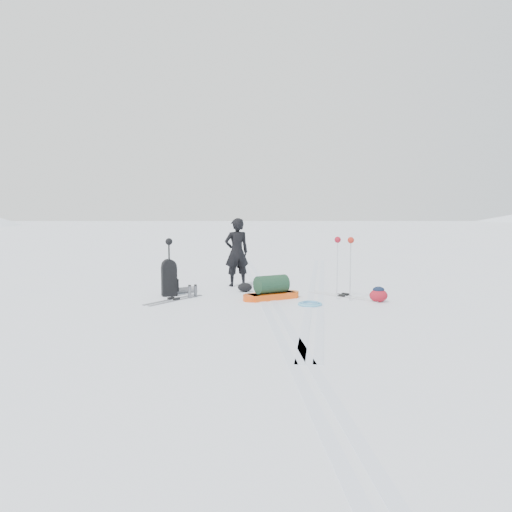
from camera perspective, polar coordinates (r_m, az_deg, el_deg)
The scene contains 13 objects.
ground at distance 11.33m, azimuth 1.19°, elevation -4.90°, with size 200.00×200.00×0.00m, color white.
ski_tracks at distance 12.22m, azimuth 3.97°, elevation -4.16°, with size 3.38×17.97×0.01m.
skier at distance 13.14m, azimuth -2.22°, elevation 0.43°, with size 0.66×0.43×1.80m, color black.
pulk_sled at distance 11.26m, azimuth 1.78°, elevation -3.90°, with size 1.42×1.05×0.54m.
expedition_rucksack at distance 11.87m, azimuth -9.65°, elevation -2.57°, with size 0.77×0.81×0.86m.
ski_poles_black at distance 11.85m, azimuth -9.91°, elevation 0.84°, with size 0.17×0.19×1.35m.
ski_poles_silver at distance 11.22m, azimuth 10.03°, elevation 1.01°, with size 0.41×0.30×1.41m.
touring_skis_grey at distance 11.29m, azimuth -9.39°, elevation -4.93°, with size 1.14×1.52×0.06m.
touring_skis_white at distance 11.77m, azimuth 9.95°, elevation -4.52°, with size 1.57×1.59×0.07m.
rope_coil at distance 10.62m, azimuth 6.19°, elevation -5.43°, with size 0.64×0.64×0.06m.
small_daypack at distance 11.21m, azimuth 13.82°, elevation -4.30°, with size 0.50×0.47×0.34m.
thermos_pair at distance 11.56m, azimuth -7.27°, elevation -4.01°, with size 0.20×0.30×0.31m.
stuff_sack at distance 12.30m, azimuth -1.28°, elevation -3.59°, with size 0.41×0.34×0.22m.
Camera 1 is at (-0.27, -11.16, 1.95)m, focal length 35.00 mm.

